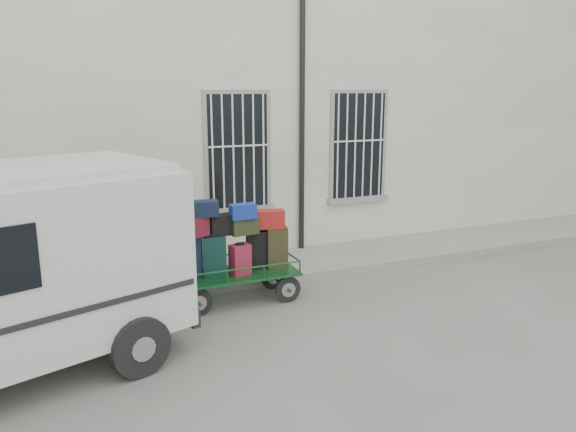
% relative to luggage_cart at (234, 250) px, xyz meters
% --- Properties ---
extents(ground, '(80.00, 80.00, 0.00)m').
position_rel_luggage_cart_xyz_m(ground, '(1.16, -0.93, -0.89)').
color(ground, '#63635E').
rests_on(ground, ground).
extents(building, '(24.00, 5.15, 6.00)m').
position_rel_luggage_cart_xyz_m(building, '(1.16, 4.57, 2.11)').
color(building, beige).
rests_on(building, ground).
extents(sidewalk, '(24.00, 1.70, 0.15)m').
position_rel_luggage_cart_xyz_m(sidewalk, '(1.16, 1.27, -0.82)').
color(sidewalk, gray).
rests_on(sidewalk, ground).
extents(luggage_cart, '(2.29, 0.89, 1.75)m').
position_rel_luggage_cart_xyz_m(luggage_cart, '(0.00, 0.00, 0.00)').
color(luggage_cart, black).
rests_on(luggage_cart, ground).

